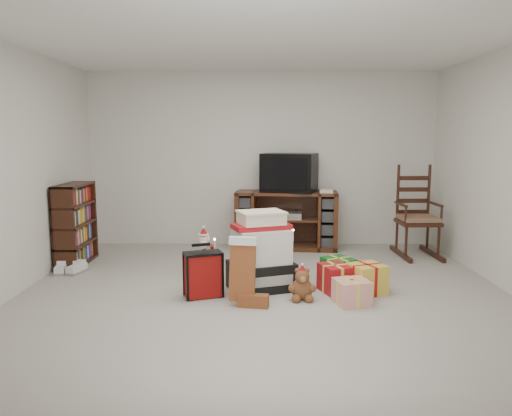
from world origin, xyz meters
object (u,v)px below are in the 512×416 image
at_px(mrs_claus_figurine, 204,256).
at_px(sneaker_pair, 69,269).
at_px(gift_pile, 261,256).
at_px(santa_figurine, 279,249).
at_px(rocking_chair, 416,223).
at_px(bookshelf, 76,226).
at_px(red_suitcase, 203,275).
at_px(tv_stand, 286,220).
at_px(teddy_bear, 302,286).
at_px(gift_cluster, 341,278).
at_px(crt_television, 289,173).

bearing_deg(mrs_claus_figurine, sneaker_pair, 178.50).
height_order(gift_pile, santa_figurine, gift_pile).
height_order(rocking_chair, santa_figurine, rocking_chair).
height_order(bookshelf, gift_pile, bookshelf).
bearing_deg(bookshelf, rocking_chair, 6.26).
bearing_deg(red_suitcase, sneaker_pair, 133.48).
xyz_separation_m(tv_stand, teddy_bear, (0.02, -2.28, -0.27)).
bearing_deg(teddy_bear, red_suitcase, 175.53).
height_order(santa_figurine, gift_cluster, santa_figurine).
xyz_separation_m(gift_pile, santa_figurine, (0.22, 0.77, -0.11)).
distance_m(gift_pile, gift_cluster, 0.86).
height_order(bookshelf, red_suitcase, bookshelf).
distance_m(santa_figurine, mrs_claus_figurine, 0.90).
xyz_separation_m(gift_pile, mrs_claus_figurine, (-0.66, 0.56, -0.14)).
bearing_deg(santa_figurine, red_suitcase, -127.49).
bearing_deg(mrs_claus_figurine, santa_figurine, 13.50).
bearing_deg(red_suitcase, bookshelf, 123.78).
xyz_separation_m(rocking_chair, crt_television, (-1.68, 0.41, 0.65)).
bearing_deg(crt_television, tv_stand, -159.87).
bearing_deg(mrs_claus_figurine, red_suitcase, -84.55).
xyz_separation_m(sneaker_pair, gift_cluster, (3.07, -0.67, 0.09)).
bearing_deg(gift_cluster, santa_figurine, 125.80).
relative_size(santa_figurine, sneaker_pair, 1.79).
distance_m(red_suitcase, crt_television, 2.56).
relative_size(bookshelf, teddy_bear, 3.21).
xyz_separation_m(gift_cluster, crt_television, (-0.42, 2.01, 0.94)).
bearing_deg(santa_figurine, crt_television, 80.66).
distance_m(tv_stand, red_suitcase, 2.41).
relative_size(rocking_chair, mrs_claus_figurine, 2.27).
bearing_deg(crt_television, gift_pile, -84.18).
distance_m(bookshelf, rocking_chair, 4.42).
bearing_deg(santa_figurine, sneaker_pair, -176.08).
bearing_deg(santa_figurine, bookshelf, 173.75).
relative_size(tv_stand, teddy_bear, 4.68).
bearing_deg(mrs_claus_figurine, gift_cluster, -23.10).
height_order(tv_stand, gift_cluster, tv_stand).
bearing_deg(bookshelf, tv_stand, 18.33).
height_order(tv_stand, rocking_chair, rocking_chair).
distance_m(mrs_claus_figurine, crt_television, 1.95).
bearing_deg(sneaker_pair, bookshelf, 98.57).
distance_m(bookshelf, sneaker_pair, 0.63).
height_order(santa_figurine, sneaker_pair, santa_figurine).
distance_m(red_suitcase, sneaker_pair, 1.89).
bearing_deg(rocking_chair, teddy_bear, -134.22).
height_order(red_suitcase, mrs_claus_figurine, mrs_claus_figurine).
distance_m(tv_stand, crt_television, 0.67).
bearing_deg(rocking_chair, mrs_claus_figurine, -162.63).
xyz_separation_m(bookshelf, santa_figurine, (2.52, -0.28, -0.24)).
xyz_separation_m(rocking_chair, sneaker_pair, (-4.33, -0.93, -0.38)).
relative_size(mrs_claus_figurine, crt_television, 0.65).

